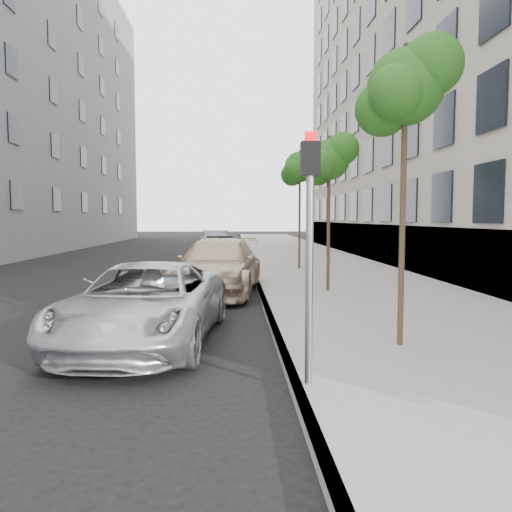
{
  "coord_description": "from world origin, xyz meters",
  "views": [
    {
      "loc": [
        0.35,
        -6.77,
        2.3
      ],
      "look_at": [
        0.84,
        3.69,
        1.5
      ],
      "focal_mm": 35.0,
      "sensor_mm": 36.0,
      "label": 1
    }
  ],
  "objects": [
    {
      "name": "sidewalk",
      "position": [
        4.3,
        24.0,
        0.07
      ],
      "size": [
        6.4,
        72.0,
        0.14
      ],
      "primitive_type": "cube",
      "color": "gray",
      "rests_on": "ground"
    },
    {
      "name": "minivan",
      "position": [
        -1.25,
        2.35,
        0.73
      ],
      "size": [
        2.94,
        5.49,
        1.47
      ],
      "primitive_type": "imported",
      "rotation": [
        0.0,
        0.0,
        -0.1
      ],
      "color": "#B9BBBE",
      "rests_on": "ground"
    },
    {
      "name": "sedan_rear",
      "position": [
        -0.82,
        25.76,
        0.75
      ],
      "size": [
        2.14,
        5.19,
        1.5
      ],
      "primitive_type": "imported",
      "rotation": [
        0.0,
        0.0,
        0.01
      ],
      "color": "gray",
      "rests_on": "ground"
    },
    {
      "name": "sedan_black",
      "position": [
        -0.37,
        20.58,
        0.66
      ],
      "size": [
        1.77,
        4.1,
        1.31
      ],
      "primitive_type": "imported",
      "rotation": [
        0.0,
        0.0,
        0.1
      ],
      "color": "black",
      "rests_on": "ground"
    },
    {
      "name": "tree_far",
      "position": [
        3.23,
        14.5,
        4.46
      ],
      "size": [
        1.66,
        1.46,
        5.15
      ],
      "color": "#38281C",
      "rests_on": "sidewalk"
    },
    {
      "name": "tree_mid",
      "position": [
        3.23,
        8.0,
        4.01
      ],
      "size": [
        1.58,
        1.38,
        4.66
      ],
      "color": "#38281C",
      "rests_on": "sidewalk"
    },
    {
      "name": "tree_near",
      "position": [
        3.23,
        1.5,
        4.44
      ],
      "size": [
        1.62,
        1.42,
        5.11
      ],
      "color": "#38281C",
      "rests_on": "sidewalk"
    },
    {
      "name": "ground",
      "position": [
        0.0,
        0.0,
        0.0
      ],
      "size": [
        160.0,
        160.0,
        0.0
      ],
      "primitive_type": "plane",
      "color": "black",
      "rests_on": "ground"
    },
    {
      "name": "suv",
      "position": [
        -0.1,
        8.44,
        0.83
      ],
      "size": [
        3.01,
        5.94,
        1.65
      ],
      "primitive_type": "imported",
      "rotation": [
        0.0,
        0.0,
        -0.13
      ],
      "color": "tan",
      "rests_on": "ground"
    },
    {
      "name": "signal_pole",
      "position": [
        1.33,
        -0.46,
        2.16
      ],
      "size": [
        0.24,
        0.18,
        3.23
      ],
      "rotation": [
        0.0,
        0.0,
        -0.01
      ],
      "color": "#939699",
      "rests_on": "sidewalk"
    },
    {
      "name": "curb",
      "position": [
        1.18,
        24.0,
        0.07
      ],
      "size": [
        0.15,
        72.0,
        0.14
      ],
      "primitive_type": "cube",
      "color": "#9E9B93",
      "rests_on": "ground"
    },
    {
      "name": "sedan_blue",
      "position": [
        -0.1,
        13.75,
        0.64
      ],
      "size": [
        1.67,
        3.8,
        1.27
      ],
      "primitive_type": "imported",
      "rotation": [
        0.0,
        0.0,
        0.05
      ],
      "color": "#0F1135",
      "rests_on": "ground"
    }
  ]
}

